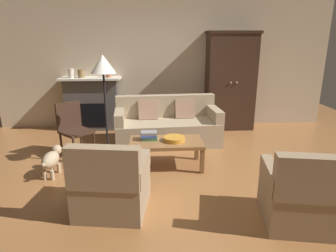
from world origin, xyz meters
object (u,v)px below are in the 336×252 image
(fireplace, at_px, (92,103))
(dog, at_px, (52,159))
(armchair_near_left, at_px, (112,186))
(book_stack, at_px, (149,136))
(floor_lamp, at_px, (103,71))
(armoire, at_px, (230,81))
(mantel_vase_cream, at_px, (71,73))
(coffee_table, at_px, (166,144))
(mantel_vase_bronze, at_px, (81,73))
(side_chair_wooden, at_px, (73,126))
(armchair_near_right, at_px, (303,197))
(fruit_bowl, at_px, (174,139))
(couch, at_px, (167,126))
(mantel_vase_terracotta, at_px, (108,73))

(fireplace, height_order, dog, fireplace)
(armchair_near_left, bearing_deg, book_stack, 71.45)
(floor_lamp, height_order, dog, floor_lamp)
(armoire, distance_m, book_stack, 2.65)
(fireplace, height_order, mantel_vase_cream, mantel_vase_cream)
(fireplace, bearing_deg, coffee_table, -54.73)
(book_stack, xyz_separation_m, mantel_vase_bronze, (-1.40, 1.99, 0.72))
(coffee_table, xyz_separation_m, dog, (-1.66, -0.20, -0.12))
(fireplace, height_order, side_chair_wooden, fireplace)
(coffee_table, bearing_deg, fireplace, 125.27)
(side_chair_wooden, distance_m, dog, 0.82)
(armchair_near_right, relative_size, floor_lamp, 0.53)
(book_stack, distance_m, side_chair_wooden, 1.35)
(book_stack, relative_size, side_chair_wooden, 0.29)
(mantel_vase_cream, height_order, mantel_vase_bronze, mantel_vase_cream)
(mantel_vase_bronze, distance_m, dog, 2.46)
(fruit_bowl, xyz_separation_m, mantel_vase_bronze, (-1.78, 2.08, 0.75))
(armoire, relative_size, book_stack, 7.90)
(armchair_near_left, height_order, side_chair_wooden, side_chair_wooden)
(couch, relative_size, floor_lamp, 1.16)
(fruit_bowl, relative_size, book_stack, 1.26)
(fireplace, relative_size, dog, 2.20)
(couch, height_order, mantel_vase_terracotta, mantel_vase_terracotta)
(book_stack, relative_size, mantel_vase_cream, 1.39)
(fruit_bowl, bearing_deg, mantel_vase_terracotta, 120.39)
(side_chair_wooden, bearing_deg, mantel_vase_cream, 102.79)
(coffee_table, xyz_separation_m, armchair_near_right, (1.36, -1.55, -0.05))
(mantel_vase_cream, distance_m, mantel_vase_terracotta, 0.76)
(armoire, relative_size, mantel_vase_cream, 10.99)
(mantel_vase_terracotta, height_order, dog, mantel_vase_terracotta)
(book_stack, relative_size, armchair_near_right, 0.29)
(couch, bearing_deg, mantel_vase_terracotta, 140.80)
(fireplace, xyz_separation_m, couch, (1.56, -0.98, -0.25))
(coffee_table, xyz_separation_m, mantel_vase_cream, (-1.86, 2.07, 0.85))
(book_stack, height_order, floor_lamp, floor_lamp)
(mantel_vase_terracotta, height_order, floor_lamp, floor_lamp)
(armoire, relative_size, mantel_vase_bronze, 12.33)
(mantel_vase_terracotta, xyz_separation_m, floor_lamp, (0.20, -1.97, 0.25))
(mantel_vase_terracotta, bearing_deg, armchair_near_left, -82.75)
(coffee_table, relative_size, floor_lamp, 0.65)
(couch, bearing_deg, armoire, 32.86)
(dog, bearing_deg, mantel_vase_bronze, 89.89)
(armoire, bearing_deg, mantel_vase_terracotta, 178.66)
(couch, height_order, coffee_table, couch)
(mantel_vase_bronze, height_order, floor_lamp, floor_lamp)
(mantel_vase_terracotta, relative_size, armchair_near_right, 0.22)
(side_chair_wooden, bearing_deg, floor_lamp, -36.73)
(mantel_vase_bronze, bearing_deg, fireplace, 5.69)
(fireplace, bearing_deg, mantel_vase_cream, -177.30)
(couch, height_order, armchair_near_left, armchair_near_left)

